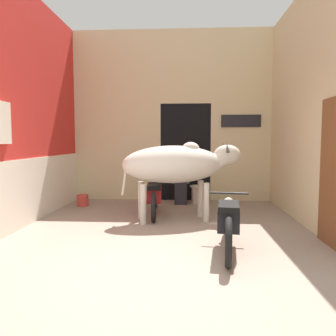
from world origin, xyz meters
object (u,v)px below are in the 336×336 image
Objects in this scene: cow at (178,164)px; bucket at (83,200)px; motorcycle_far at (154,196)px; plastic_stool at (196,194)px; shopkeeper_seated at (181,176)px; motorcycle_near at (228,221)px.

cow is 8.92× the size of bucket.
cow is 0.93m from motorcycle_far.
bucket is at bearing -170.08° from plastic_stool.
shopkeeper_seated is at bearing 11.09° from bucket.
motorcycle_near reaches higher than bucket.
plastic_stool is (0.37, 0.02, -0.42)m from shopkeeper_seated.
bucket is at bearing -168.91° from shopkeeper_seated.
motorcycle_near reaches higher than motorcycle_far.
bucket is at bearing 155.61° from motorcycle_far.
shopkeeper_seated reaches higher than motorcycle_far.
cow is 1.89m from plastic_stool.
motorcycle_far is (-1.22, 2.08, -0.02)m from motorcycle_near.
cow is 5.39× the size of plastic_stool.
bucket is at bearing 135.82° from motorcycle_near.
cow reaches higher than shopkeeper_seated.
motorcycle_near is 4.28× the size of plastic_stool.
plastic_stool is (0.39, 1.66, -0.82)m from cow.
motorcycle_far is 1.53m from plastic_stool.
cow is 2.69m from bucket.
motorcycle_near reaches higher than plastic_stool.
cow is 1.26× the size of motorcycle_far.
shopkeeper_seated is 2.34m from bucket.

